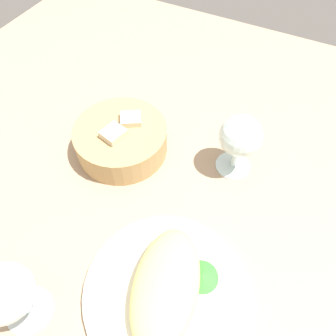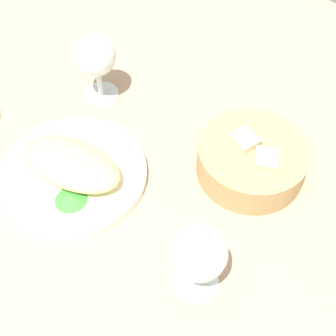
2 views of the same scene
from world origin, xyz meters
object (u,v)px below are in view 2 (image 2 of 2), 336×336
Objects in this scene: plate at (74,174)px; wine_glass_far at (96,58)px; wine_glass_near at (198,255)px; bread_basket at (251,160)px.

plate is 1.85× the size of wine_glass_far.
wine_glass_far reaches higher than wine_glass_near.
wine_glass_far reaches higher than plate.
wine_glass_near is 0.95× the size of wine_glass_far.
wine_glass_near is 40.23cm from wine_glass_far.
plate is 20.66cm from wine_glass_far.
bread_basket reaches higher than plate.
wine_glass_far is (-36.68, 16.51, 0.60)cm from wine_glass_near.
bread_basket is 21.70cm from wine_glass_near.
plate is 1.37× the size of bread_basket.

